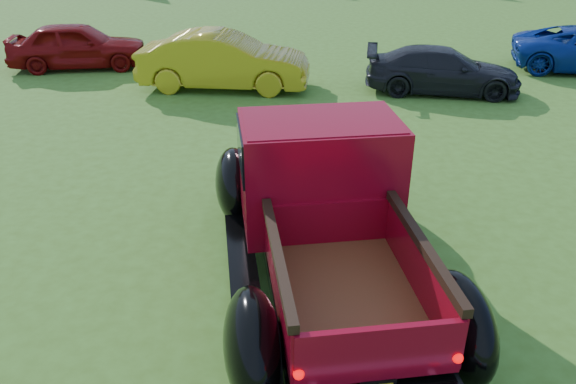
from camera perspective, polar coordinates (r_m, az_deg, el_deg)
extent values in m
plane|color=#3C601B|center=(8.06, 1.74, -7.13)|extent=(120.00, 120.00, 0.00)
cylinder|color=black|center=(5.96, -2.42, -16.26)|extent=(0.43, 0.95, 0.91)
cylinder|color=black|center=(6.37, 15.80, -14.06)|extent=(0.43, 0.95, 0.91)
cylinder|color=black|center=(8.96, -4.70, 0.01)|extent=(0.43, 0.95, 0.91)
cylinder|color=black|center=(9.24, 7.40, 0.76)|extent=(0.43, 0.95, 0.91)
cube|color=black|center=(7.51, 3.58, -5.32)|extent=(2.53, 5.57, 0.23)
cube|color=maroon|center=(8.92, 1.37, 3.73)|extent=(2.22, 2.03, 0.71)
cube|color=silver|center=(9.73, 0.56, 5.73)|extent=(1.81, 0.39, 0.57)
cube|color=maroon|center=(7.43, 3.18, 1.90)|extent=(2.23, 1.65, 1.48)
cube|color=black|center=(7.27, 3.27, 4.74)|extent=(2.26, 1.55, 0.57)
cube|color=maroon|center=(7.16, 3.33, 7.02)|extent=(2.12, 1.53, 0.09)
cube|color=brown|center=(6.26, 6.15, -10.83)|extent=(1.92, 2.52, 0.06)
cube|color=maroon|center=(5.97, -1.02, -9.27)|extent=(0.46, 2.26, 0.59)
cube|color=maroon|center=(6.30, 13.19, -7.90)|extent=(0.46, 2.26, 0.59)
cube|color=maroon|center=(7.01, 4.14, -3.20)|extent=(1.53, 0.33, 0.59)
cube|color=maroon|center=(5.24, 9.28, -15.89)|extent=(1.53, 0.34, 0.59)
cube|color=black|center=(5.76, -1.05, -6.45)|extent=(0.51, 2.27, 0.10)
cube|color=black|center=(6.10, 13.54, -5.18)|extent=(0.51, 2.27, 0.10)
ellipsoid|color=black|center=(5.86, -3.60, -15.38)|extent=(0.73, 1.28, 1.00)
ellipsoid|color=black|center=(6.33, 16.93, -12.96)|extent=(0.73, 1.28, 1.00)
ellipsoid|color=black|center=(8.89, -5.47, 0.75)|extent=(0.73, 1.28, 1.00)
ellipsoid|color=black|center=(9.21, 8.14, 1.56)|extent=(0.73, 1.28, 1.00)
cube|color=black|center=(7.43, -4.67, -7.05)|extent=(0.79, 2.42, 0.07)
cube|color=black|center=(7.80, 11.52, -5.71)|extent=(0.79, 2.42, 0.07)
sphere|color=#CC0505|center=(5.17, 1.09, -18.01)|extent=(0.10, 0.10, 0.10)
sphere|color=#CC0505|center=(5.52, 16.86, -15.83)|extent=(0.10, 0.10, 0.10)
imported|color=maroon|center=(18.69, -20.56, 13.79)|extent=(4.26, 2.30, 1.38)
imported|color=#A89416|center=(15.59, -6.52, 13.10)|extent=(4.63, 1.81, 1.50)
imported|color=black|center=(15.74, 15.43, 11.83)|extent=(4.19, 2.05, 1.17)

